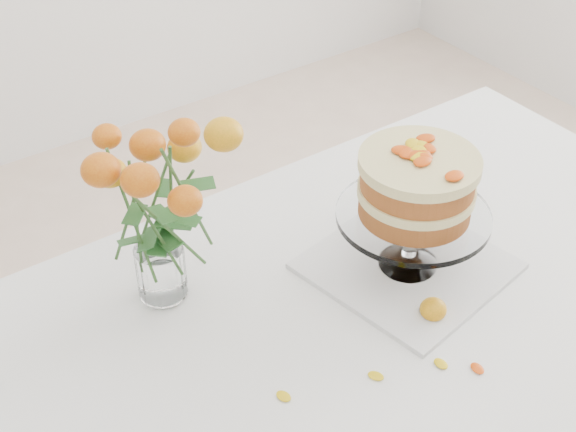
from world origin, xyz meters
name	(u,v)px	position (x,y,z in m)	size (l,w,h in m)	color
table	(388,342)	(0.00, 0.00, 0.67)	(1.43, 0.93, 0.76)	tan
napkin	(407,266)	(0.09, 0.06, 0.76)	(0.31, 0.31, 0.01)	white
cake_stand	(416,192)	(0.09, 0.06, 0.93)	(0.27, 0.27, 0.24)	white
rose_vase	(149,179)	(-0.30, 0.25, 1.00)	(0.32, 0.32, 0.42)	white
loose_rose_near	(433,309)	(0.04, -0.05, 0.78)	(0.08, 0.05, 0.04)	orange
stray_petal_a	(376,376)	(-0.12, -0.10, 0.76)	(0.03, 0.02, 0.00)	yellow
stray_petal_b	(441,364)	(-0.02, -0.14, 0.76)	(0.03, 0.02, 0.00)	yellow
stray_petal_c	(477,369)	(0.02, -0.18, 0.76)	(0.03, 0.02, 0.00)	yellow
stray_petal_d	(284,396)	(-0.26, -0.05, 0.76)	(0.03, 0.02, 0.00)	yellow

